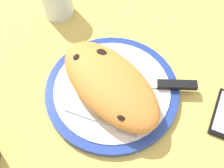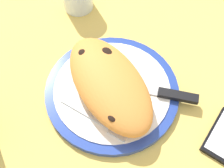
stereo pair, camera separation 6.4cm
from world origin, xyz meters
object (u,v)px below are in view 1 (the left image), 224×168
fork (108,124)px  water_glass (57,0)px  knife (161,85)px  calzone (109,83)px  plate (112,91)px

fork → water_glass: water_glass is taller
fork → water_glass: bearing=143.8°
knife → calzone: bearing=-141.0°
water_glass → plate: bearing=-28.4°
plate → fork: fork is taller
knife → water_glass: 34.62cm
plate → knife: bearing=36.2°
plate → water_glass: bearing=151.6°
fork → water_glass: 35.87cm
water_glass → knife: bearing=-12.1°
fork → knife: (4.91, 13.88, 0.28)cm
calzone → fork: calzone is taller
plate → knife: 10.81cm
calzone → water_glass: (-25.00, 14.38, -0.71)cm
calzone → knife: 11.63cm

